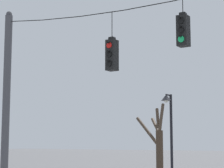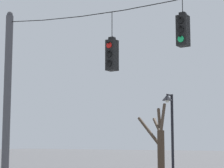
# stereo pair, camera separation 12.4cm
# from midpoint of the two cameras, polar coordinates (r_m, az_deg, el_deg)

# --- Properties ---
(utility_pole_left) EXTENTS (0.30, 0.30, 7.60)m
(utility_pole_left) POSITION_cam_midpoint_polar(r_m,az_deg,el_deg) (17.80, -13.36, -2.65)
(utility_pole_left) COLOR #4C4C51
(utility_pole_left) RESTS_ON ground_plane
(span_wire) EXTENTS (12.61, 0.03, 0.45)m
(span_wire) POSITION_cam_midpoint_polar(r_m,az_deg,el_deg) (14.62, 4.75, 10.66)
(span_wire) COLOR black
(traffic_light_near_left_pole) EXTENTS (0.34, 0.46, 2.05)m
(traffic_light_near_left_pole) POSITION_cam_midpoint_polar(r_m,az_deg,el_deg) (14.85, 0.22, 3.85)
(traffic_light_near_left_pole) COLOR black
(traffic_light_over_intersection) EXTENTS (0.34, 0.46, 1.51)m
(traffic_light_over_intersection) POSITION_cam_midpoint_polar(r_m,az_deg,el_deg) (13.77, 9.50, 6.94)
(traffic_light_over_intersection) COLOR black
(street_lamp) EXTENTS (0.44, 0.77, 4.46)m
(street_lamp) POSITION_cam_midpoint_polar(r_m,az_deg,el_deg) (19.60, 7.76, -4.87)
(street_lamp) COLOR black
(street_lamp) RESTS_ON ground_plane
(bare_tree) EXTENTS (2.04, 1.40, 4.44)m
(bare_tree) POSITION_cam_midpoint_polar(r_m,az_deg,el_deg) (23.32, 6.38, -8.10)
(bare_tree) COLOR #423326
(bare_tree) RESTS_ON ground_plane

